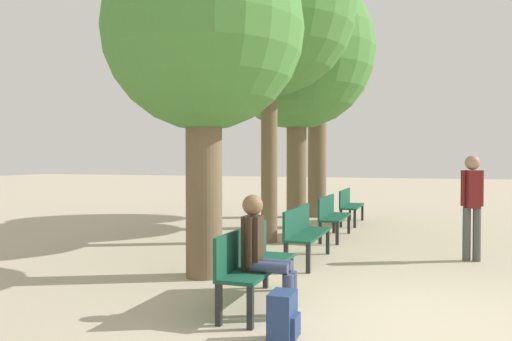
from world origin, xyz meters
TOP-DOWN VIEW (x-y plane):
  - ground_plane at (0.00, 0.00)m, footprint 80.00×80.00m
  - bench_row_0 at (-1.69, 0.09)m, footprint 0.43×1.64m
  - bench_row_1 at (-1.69, 2.64)m, footprint 0.43×1.64m
  - bench_row_2 at (-1.69, 5.19)m, footprint 0.43×1.64m
  - bench_row_3 at (-1.69, 7.74)m, footprint 0.43×1.64m
  - tree_row_0 at (-2.79, 1.18)m, footprint 2.84×2.84m
  - tree_row_1 at (-2.79, 4.30)m, footprint 3.47×3.47m
  - tree_row_2 at (-2.79, 6.54)m, footprint 3.77×3.77m
  - tree_row_3 at (-2.79, 8.98)m, footprint 2.83×2.83m
  - person_seated at (-1.47, -0.19)m, footprint 0.59×0.33m
  - backpack at (-1.04, -0.92)m, footprint 0.25×0.31m
  - pedestrian_near at (0.91, 3.59)m, footprint 0.35×0.29m

SIDE VIEW (x-z plane):
  - ground_plane at x=0.00m, z-range 0.00..0.00m
  - backpack at x=-1.04m, z-range 0.00..0.46m
  - bench_row_0 at x=-1.69m, z-range 0.08..0.97m
  - bench_row_1 at x=-1.69m, z-range 0.08..0.97m
  - bench_row_2 at x=-1.69m, z-range 0.08..0.97m
  - bench_row_3 at x=-1.69m, z-range 0.08..0.97m
  - person_seated at x=-1.47m, z-range 0.05..1.34m
  - pedestrian_near at x=0.91m, z-range 0.13..1.86m
  - tree_row_0 at x=-2.79m, z-range 0.97..5.89m
  - tree_row_2 at x=-2.79m, z-range 1.17..7.34m
  - tree_row_3 at x=-2.79m, z-range 1.40..7.26m
  - tree_row_1 at x=-2.79m, z-range 1.45..7.87m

